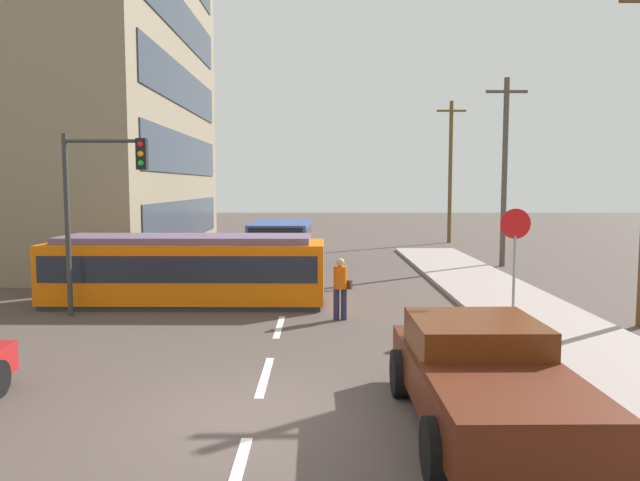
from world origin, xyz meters
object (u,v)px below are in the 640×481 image
object	(u,v)px
stop_sign	(513,241)
utility_pole_mid	(503,169)
pickup_truck_parked	(482,377)
parked_sedan_far	(194,247)
streetcar_tram	(185,269)
parked_sedan_mid	(155,266)
pedestrian_crossing	(339,285)
traffic_light_mast	(97,190)
utility_pole_far	(449,170)
city_bus	(280,241)

from	to	relation	value
stop_sign	utility_pole_mid	bearing A→B (deg)	74.47
pickup_truck_parked	parked_sedan_far	xyz separation A→B (m)	(-8.41, 20.31, -0.17)
stop_sign	streetcar_tram	bearing A→B (deg)	161.28
parked_sedan_mid	pedestrian_crossing	bearing A→B (deg)	-43.15
parked_sedan_far	traffic_light_mast	world-z (taller)	traffic_light_mast
pickup_truck_parked	utility_pole_far	distance (m)	29.94
stop_sign	pickup_truck_parked	bearing A→B (deg)	-111.20
parked_sedan_mid	streetcar_tram	bearing A→B (deg)	-63.35
streetcar_tram	parked_sedan_mid	world-z (taller)	streetcar_tram
parked_sedan_far	stop_sign	world-z (taller)	stop_sign
streetcar_tram	pedestrian_crossing	world-z (taller)	streetcar_tram
pickup_truck_parked	streetcar_tram	bearing A→B (deg)	124.03
streetcar_tram	city_bus	bearing A→B (deg)	75.96
parked_sedan_far	traffic_light_mast	bearing A→B (deg)	-90.04
traffic_light_mast	utility_pole_far	world-z (taller)	utility_pole_far
parked_sedan_mid	parked_sedan_far	size ratio (longest dim) A/B	0.97
city_bus	parked_sedan_mid	world-z (taller)	city_bus
pickup_truck_parked	traffic_light_mast	bearing A→B (deg)	137.13
parked_sedan_mid	utility_pole_mid	world-z (taller)	utility_pole_mid
streetcar_tram	stop_sign	distance (m)	9.52
city_bus	parked_sedan_mid	size ratio (longest dim) A/B	1.22
stop_sign	utility_pole_far	xyz separation A→B (m)	(3.21, 22.65, 2.38)
pickup_truck_parked	city_bus	bearing A→B (deg)	102.57
city_bus	parked_sedan_far	distance (m)	4.59
streetcar_tram	parked_sedan_mid	xyz separation A→B (m)	(-1.99, 3.96, -0.46)
stop_sign	traffic_light_mast	world-z (taller)	traffic_light_mast
utility_pole_far	stop_sign	bearing A→B (deg)	-98.07
stop_sign	parked_sedan_far	bearing A→B (deg)	128.33
utility_pole_mid	utility_pole_far	world-z (taller)	utility_pole_far
traffic_light_mast	streetcar_tram	bearing A→B (deg)	40.84
city_bus	stop_sign	size ratio (longest dim) A/B	1.79
utility_pole_mid	stop_sign	bearing A→B (deg)	-105.53
parked_sedan_mid	city_bus	bearing A→B (deg)	50.34
streetcar_tram	city_bus	size ratio (longest dim) A/B	1.61
streetcar_tram	pickup_truck_parked	bearing A→B (deg)	-55.97
streetcar_tram	stop_sign	world-z (taller)	stop_sign
stop_sign	traffic_light_mast	bearing A→B (deg)	173.12
streetcar_tram	parked_sedan_far	xyz separation A→B (m)	(-1.97, 10.78, -0.46)
pedestrian_crossing	traffic_light_mast	bearing A→B (deg)	175.73
streetcar_tram	pickup_truck_parked	world-z (taller)	streetcar_tram
pedestrian_crossing	utility_pole_far	distance (m)	23.38
city_bus	utility_pole_mid	size ratio (longest dim) A/B	0.62
parked_sedan_far	traffic_light_mast	size ratio (longest dim) A/B	0.87
parked_sedan_far	stop_sign	xyz separation A→B (m)	(10.92, -13.81, 1.57)
streetcar_tram	utility_pole_mid	distance (m)	15.23
parked_sedan_far	pickup_truck_parked	bearing A→B (deg)	-67.51
city_bus	pickup_truck_parked	bearing A→B (deg)	-77.43
traffic_light_mast	utility_pole_far	distance (m)	25.62
streetcar_tram	pedestrian_crossing	distance (m)	5.09
stop_sign	utility_pole_mid	xyz separation A→B (m)	(3.22, 11.60, 2.12)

